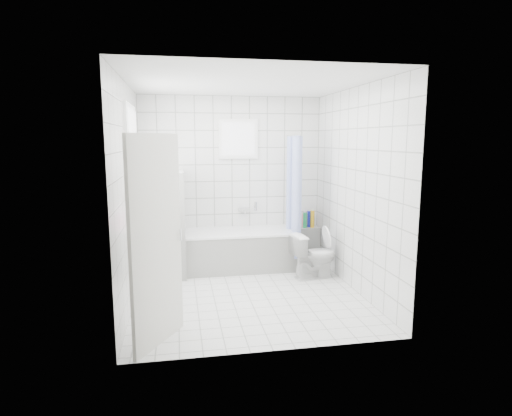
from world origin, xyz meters
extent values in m
plane|color=white|center=(0.00, 0.00, 0.00)|extent=(3.00, 3.00, 0.00)
plane|color=white|center=(0.00, 0.00, 2.60)|extent=(3.00, 3.00, 0.00)
cube|color=white|center=(0.00, 1.50, 1.30)|extent=(2.80, 0.02, 2.60)
cube|color=white|center=(0.00, -1.50, 1.30)|extent=(2.80, 0.02, 2.60)
cube|color=white|center=(-1.40, 0.00, 1.30)|extent=(0.02, 3.00, 2.60)
cube|color=white|center=(1.40, 0.00, 1.30)|extent=(0.02, 3.00, 2.60)
cube|color=white|center=(-1.35, 0.30, 1.60)|extent=(0.01, 0.90, 1.40)
cube|color=white|center=(0.10, 1.46, 1.95)|extent=(0.50, 0.01, 0.50)
cube|color=white|center=(-1.31, 0.30, 0.86)|extent=(0.18, 1.02, 0.08)
cube|color=silver|center=(-1.04, -1.14, 1.00)|extent=(0.45, 0.70, 2.00)
cube|color=white|center=(0.09, 1.12, 0.28)|extent=(1.68, 0.75, 0.55)
cube|color=white|center=(0.09, 1.12, 0.57)|extent=(1.70, 0.77, 0.03)
cube|color=white|center=(-0.83, 1.07, 0.75)|extent=(0.15, 0.85, 1.50)
cube|color=white|center=(1.19, 1.38, 0.28)|extent=(0.40, 0.24, 0.55)
imported|color=white|center=(1.03, 0.49, 0.32)|extent=(0.69, 0.47, 0.65)
cylinder|color=silver|center=(0.87, 1.10, 2.00)|extent=(0.02, 0.80, 0.02)
cube|color=silver|center=(0.19, 1.46, 0.85)|extent=(0.18, 0.06, 0.06)
imported|color=#C964B4|center=(-1.30, 0.61, 1.01)|extent=(0.14, 0.14, 0.21)
imported|color=#2BADC5|center=(-1.30, 0.11, 0.98)|extent=(0.10, 0.10, 0.17)
imported|color=white|center=(-1.30, 0.42, 1.05)|extent=(0.12, 0.12, 0.29)
imported|color=#DC5597|center=(-1.30, -0.09, 1.04)|extent=(0.14, 0.14, 0.27)
cylinder|color=gold|center=(1.26, 1.31, 0.69)|extent=(0.06, 0.06, 0.27)
cylinder|color=red|center=(1.15, 1.39, 0.65)|extent=(0.06, 0.06, 0.21)
cylinder|color=#178F4B|center=(1.14, 1.32, 0.67)|extent=(0.06, 0.06, 0.25)
cylinder|color=#1A27D1|center=(1.23, 1.38, 0.68)|extent=(0.06, 0.06, 0.26)
camera|label=1|loc=(-0.82, -5.12, 1.94)|focal=30.00mm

